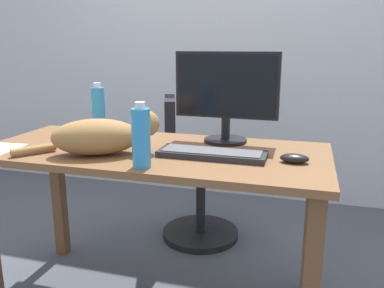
{
  "coord_description": "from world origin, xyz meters",
  "views": [
    {
      "loc": [
        0.64,
        -1.56,
        1.2
      ],
      "look_at": [
        0.21,
        -0.1,
        0.82
      ],
      "focal_mm": 37.1,
      "sensor_mm": 36.0,
      "label": 1
    }
  ],
  "objects_px": {
    "water_bottle": "(99,112)",
    "spray_bottle": "(141,137)",
    "monitor": "(226,94)",
    "cat": "(102,135)",
    "computer_mouse": "(295,158)",
    "keyboard": "(212,154)",
    "office_chair": "(193,180)"
  },
  "relations": [
    {
      "from": "monitor",
      "to": "water_bottle",
      "type": "distance_m",
      "value": 0.63
    },
    {
      "from": "monitor",
      "to": "computer_mouse",
      "type": "height_order",
      "value": "monitor"
    },
    {
      "from": "computer_mouse",
      "to": "water_bottle",
      "type": "relative_size",
      "value": 0.41
    },
    {
      "from": "office_chair",
      "to": "keyboard",
      "type": "xyz_separation_m",
      "value": [
        0.29,
        -0.73,
        0.39
      ]
    },
    {
      "from": "keyboard",
      "to": "spray_bottle",
      "type": "relative_size",
      "value": 1.8
    },
    {
      "from": "monitor",
      "to": "cat",
      "type": "height_order",
      "value": "monitor"
    },
    {
      "from": "keyboard",
      "to": "computer_mouse",
      "type": "xyz_separation_m",
      "value": [
        0.33,
        0.01,
        0.0
      ]
    },
    {
      "from": "computer_mouse",
      "to": "keyboard",
      "type": "bearing_deg",
      "value": -179.09
    },
    {
      "from": "monitor",
      "to": "spray_bottle",
      "type": "bearing_deg",
      "value": -114.54
    },
    {
      "from": "keyboard",
      "to": "computer_mouse",
      "type": "distance_m",
      "value": 0.33
    },
    {
      "from": "spray_bottle",
      "to": "monitor",
      "type": "bearing_deg",
      "value": 65.46
    },
    {
      "from": "cat",
      "to": "computer_mouse",
      "type": "bearing_deg",
      "value": 7.06
    },
    {
      "from": "cat",
      "to": "water_bottle",
      "type": "height_order",
      "value": "water_bottle"
    },
    {
      "from": "cat",
      "to": "spray_bottle",
      "type": "relative_size",
      "value": 2.32
    },
    {
      "from": "keyboard",
      "to": "cat",
      "type": "relative_size",
      "value": 0.77
    },
    {
      "from": "keyboard",
      "to": "cat",
      "type": "distance_m",
      "value": 0.46
    },
    {
      "from": "computer_mouse",
      "to": "spray_bottle",
      "type": "bearing_deg",
      "value": -158.22
    },
    {
      "from": "office_chair",
      "to": "monitor",
      "type": "relative_size",
      "value": 1.87
    },
    {
      "from": "water_bottle",
      "to": "spray_bottle",
      "type": "distance_m",
      "value": 0.58
    },
    {
      "from": "spray_bottle",
      "to": "computer_mouse",
      "type": "bearing_deg",
      "value": 21.78
    },
    {
      "from": "monitor",
      "to": "cat",
      "type": "bearing_deg",
      "value": -141.48
    },
    {
      "from": "monitor",
      "to": "keyboard",
      "type": "height_order",
      "value": "monitor"
    },
    {
      "from": "keyboard",
      "to": "monitor",
      "type": "bearing_deg",
      "value": 89.9
    },
    {
      "from": "computer_mouse",
      "to": "spray_bottle",
      "type": "xyz_separation_m",
      "value": [
        -0.54,
        -0.22,
        0.1
      ]
    },
    {
      "from": "office_chair",
      "to": "keyboard",
      "type": "height_order",
      "value": "office_chair"
    },
    {
      "from": "keyboard",
      "to": "water_bottle",
      "type": "relative_size",
      "value": 1.65
    },
    {
      "from": "keyboard",
      "to": "cat",
      "type": "height_order",
      "value": "cat"
    },
    {
      "from": "spray_bottle",
      "to": "cat",
      "type": "bearing_deg",
      "value": 152.14
    },
    {
      "from": "cat",
      "to": "monitor",
      "type": "bearing_deg",
      "value": 38.52
    },
    {
      "from": "cat",
      "to": "water_bottle",
      "type": "bearing_deg",
      "value": 120.7
    },
    {
      "from": "office_chair",
      "to": "cat",
      "type": "bearing_deg",
      "value": -100.54
    },
    {
      "from": "water_bottle",
      "to": "spray_bottle",
      "type": "height_order",
      "value": "water_bottle"
    }
  ]
}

